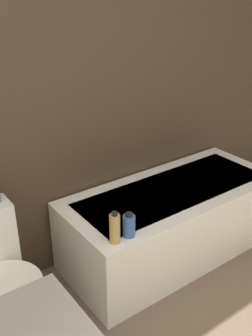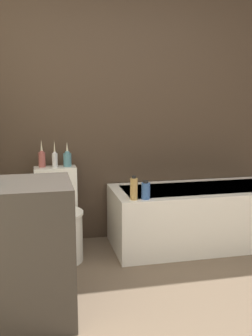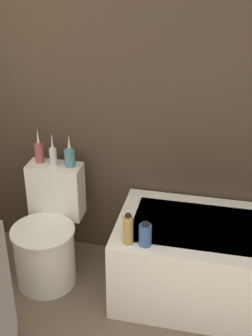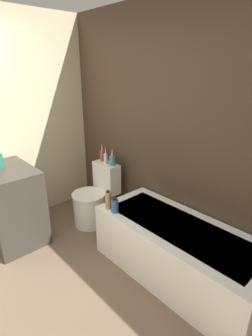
# 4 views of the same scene
# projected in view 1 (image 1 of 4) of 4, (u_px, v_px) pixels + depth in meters

# --- Properties ---
(wall_back_tiled) EXTENTS (6.40, 0.06, 2.60)m
(wall_back_tiled) POSITION_uv_depth(u_px,v_px,m) (54.00, 92.00, 2.48)
(wall_back_tiled) COLOR #423326
(wall_back_tiled) RESTS_ON ground_plane
(bathtub) EXTENTS (1.67, 0.72, 0.56)m
(bathtub) POSITION_uv_depth(u_px,v_px,m) (172.00, 220.00, 2.99)
(bathtub) COLOR white
(bathtub) RESTS_ON ground
(toilet) EXTENTS (0.43, 0.60, 0.78)m
(toilet) POSITION_uv_depth(u_px,v_px,m) (1.00, 294.00, 2.25)
(toilet) COLOR white
(toilet) RESTS_ON ground
(shampoo_bottle_tall) EXTENTS (0.06, 0.06, 0.20)m
(shampoo_bottle_tall) POSITION_uv_depth(u_px,v_px,m) (115.00, 228.00, 2.25)
(shampoo_bottle_tall) COLOR tan
(shampoo_bottle_tall) RESTS_ON bathtub
(shampoo_bottle_short) EXTENTS (0.08, 0.08, 0.16)m
(shampoo_bottle_short) POSITION_uv_depth(u_px,v_px,m) (129.00, 225.00, 2.31)
(shampoo_bottle_short) COLOR #335999
(shampoo_bottle_short) RESTS_ON bathtub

